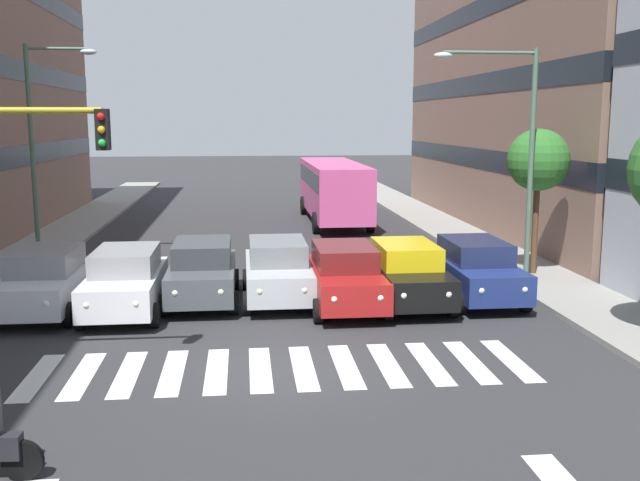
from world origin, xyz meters
name	(u,v)px	position (x,y,z in m)	size (l,w,h in m)	color
ground_plane	(282,368)	(0.00, 0.00, 0.00)	(180.00, 180.00, 0.00)	#2D2D30
crosswalk_markings	(282,368)	(0.00, 0.00, 0.00)	(10.35, 2.80, 0.01)	silver
car_0	(476,269)	(-5.88, -5.31, 0.89)	(2.02, 4.44, 1.72)	navy
car_1	(407,273)	(-3.77, -4.99, 0.89)	(2.02, 4.44, 1.72)	black
car_2	(345,276)	(-2.00, -4.82, 0.89)	(2.02, 4.44, 1.72)	maroon
car_3	(278,270)	(-0.21, -5.81, 0.89)	(2.02, 4.44, 1.72)	#B2B7BC
car_4	(203,271)	(1.93, -5.88, 0.89)	(2.02, 4.44, 1.72)	#474C51
car_5	(126,281)	(3.90, -4.84, 0.89)	(2.02, 4.44, 1.72)	silver
car_6	(46,280)	(6.05, -5.13, 0.89)	(2.02, 4.44, 1.72)	silver
bus_behind_traffic	(333,185)	(-3.77, -21.62, 1.86)	(2.78, 10.50, 3.00)	#DB5193
street_lamp_left	(515,140)	(-7.48, -6.90, 4.52)	(3.20, 0.28, 7.09)	#4C6B56
street_lamp_right	(42,133)	(7.66, -11.78, 4.67)	(2.43, 0.28, 7.53)	#4C6B56
street_tree_1	(538,161)	(-8.70, -7.99, 3.82)	(2.00, 2.00, 4.70)	#513823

